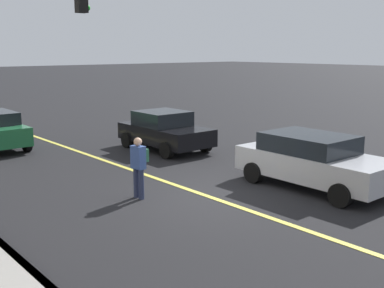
{
  "coord_description": "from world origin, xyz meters",
  "views": [
    {
      "loc": [
        -8.95,
        8.05,
        3.79
      ],
      "look_at": [
        -0.79,
        1.21,
        1.68
      ],
      "focal_mm": 44.86,
      "sensor_mm": 36.0,
      "label": 1
    }
  ],
  "objects": [
    {
      "name": "pedestrian_with_backpack",
      "position": [
        1.05,
        1.44,
        0.92
      ],
      "size": [
        0.4,
        0.39,
        1.6
      ],
      "color": "#262D4C",
      "rests_on": "ground"
    },
    {
      "name": "car_black",
      "position": [
        5.54,
        -2.73,
        0.75
      ],
      "size": [
        3.86,
        2.03,
        1.47
      ],
      "color": "black",
      "rests_on": "ground"
    },
    {
      "name": "lane_stripe_center",
      "position": [
        0.0,
        0.0,
        0.01
      ],
      "size": [
        80.0,
        0.16,
        0.01
      ],
      "primitive_type": "cube",
      "color": "#D8CC4C",
      "rests_on": "ground"
    },
    {
      "name": "ground",
      "position": [
        0.0,
        0.0,
        0.0
      ],
      "size": [
        200.0,
        200.0,
        0.0
      ],
      "primitive_type": "plane",
      "color": "black"
    },
    {
      "name": "curb_edge",
      "position": [
        0.0,
        5.32,
        0.07
      ],
      "size": [
        80.0,
        0.16,
        0.15
      ],
      "primitive_type": "cube",
      "color": "slate",
      "rests_on": "ground"
    },
    {
      "name": "car_silver",
      "position": [
        -1.21,
        -2.82,
        0.78
      ],
      "size": [
        4.34,
        2.06,
        1.48
      ],
      "color": "#A8AAB2",
      "rests_on": "ground"
    }
  ]
}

